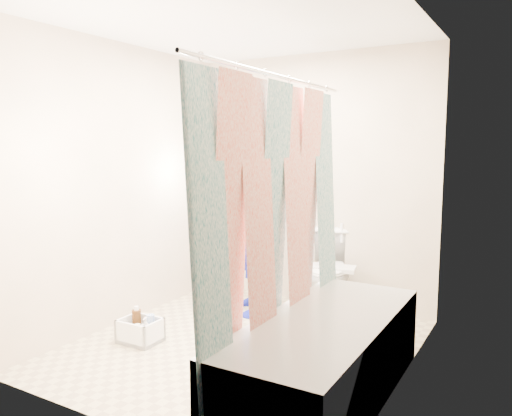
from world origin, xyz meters
The scene contains 14 objects.
floor centered at (0.00, 0.00, 0.00)m, with size 2.60×2.60×0.00m, color tan.
ceiling centered at (0.00, 0.00, 2.40)m, with size 2.40×2.60×0.02m, color white.
wall_back centered at (0.00, 1.30, 1.20)m, with size 2.40×0.02×2.40m, color beige.
wall_front centered at (0.00, -1.30, 1.20)m, with size 2.40×0.02×2.40m, color beige.
wall_left centered at (-1.20, 0.00, 1.20)m, with size 0.02×2.60×2.40m, color beige.
wall_right centered at (1.20, 0.00, 1.20)m, with size 0.02×2.60×2.40m, color beige.
bathtub centered at (0.85, -0.43, 0.27)m, with size 0.70×1.75×0.50m.
curtain_rod centered at (0.52, -0.43, 1.95)m, with size 0.02×0.02×1.90m, color silver.
shower_curtain centered at (0.52, -0.43, 1.02)m, with size 0.06×1.75×1.80m, color white.
toilet centered at (0.29, 1.08, 0.38)m, with size 0.43×0.75×0.77m, color white.
tank_lid centered at (0.32, 0.96, 0.45)m, with size 0.47×0.20×0.04m, color silver.
tank_internals centered at (0.21, 1.27, 0.75)m, with size 0.18×0.07×0.25m.
plumber centered at (-0.34, 0.74, 0.92)m, with size 0.67×0.44×1.84m, color #1021A3.
cleaning_caddy centered at (-0.72, -0.34, 0.09)m, with size 0.31×0.25×0.24m.
Camera 1 is at (1.94, -3.14, 1.53)m, focal length 35.00 mm.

